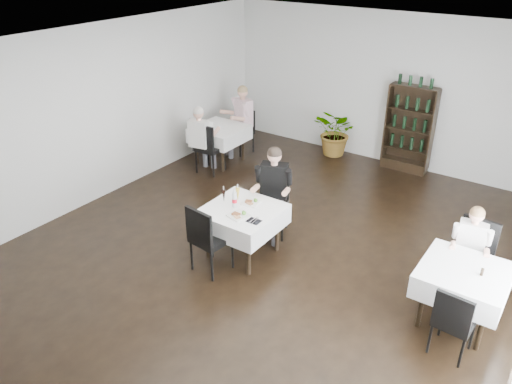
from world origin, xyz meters
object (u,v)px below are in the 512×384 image
Objects in this scene: wine_shelf at (409,130)px; diner_main at (273,187)px; potted_tree at (337,133)px; main_table at (242,218)px.

diner_main is at bearing -102.94° from wine_shelf.
potted_tree is at bearing -175.57° from wine_shelf.
diner_main is at bearing -79.55° from potted_tree.
main_table is 0.74m from diner_main.
wine_shelf is at bearing 78.22° from main_table.
wine_shelf is 1.70× the size of main_table.
potted_tree reaches higher than main_table.
main_table is at bearing -101.78° from wine_shelf.
diner_main reaches higher than main_table.
potted_tree is at bearing 100.45° from diner_main.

